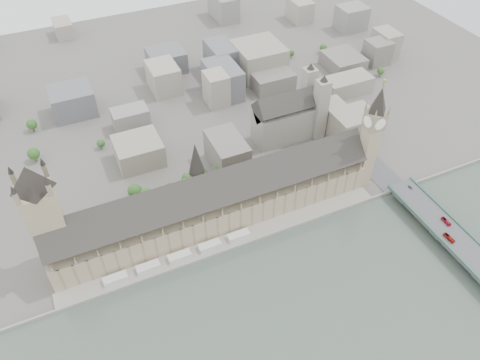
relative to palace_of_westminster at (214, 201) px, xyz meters
name	(u,v)px	position (x,y,z in m)	size (l,w,h in m)	color
ground	(224,236)	(0.00, -19.70, -22.71)	(900.00, 900.00, 0.00)	#595651
embankment_wall	(231,249)	(0.00, -34.70, -21.21)	(600.00, 1.50, 3.00)	gray
river_terrace	(227,242)	(0.00, -27.20, -21.71)	(270.00, 15.00, 2.00)	gray
terrace_tents	(180,256)	(-40.00, -26.70, -18.71)	(118.00, 7.00, 4.00)	silver
palace_of_westminster	(214,201)	(0.00, 0.00, 0.00)	(265.00, 40.73, 55.44)	tan
elizabeth_tower	(372,131)	(138.00, -11.70, 35.38)	(17.00, 17.00, 107.50)	tan
victoria_tower	(45,215)	(-122.00, 6.30, 32.50)	(30.00, 30.00, 100.00)	tan
central_tower	(197,167)	(-10.00, 6.30, 35.21)	(13.00, 13.00, 48.00)	#86765C
westminster_bridge	(457,245)	(162.00, -107.20, -17.58)	(25.00, 325.00, 10.25)	#474749
westminster_abbey	(290,116)	(110.92, 75.30, 2.38)	(68.00, 36.00, 64.00)	gray
city_skyline_inland	(139,73)	(0.00, 225.30, -3.71)	(720.00, 360.00, 38.00)	gray
park_trees	(187,186)	(-10.00, 40.30, -15.21)	(110.00, 30.00, 15.00)	#294F1C
red_bus_north	(449,238)	(155.85, -102.12, -11.03)	(2.40, 10.24, 2.85)	#B51A14
red_bus_south	(446,221)	(165.79, -87.87, -11.13)	(2.23, 9.53, 2.65)	#B5162D
car_approach	(410,187)	(165.78, -44.23, -11.82)	(1.78, 4.37, 1.27)	gray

